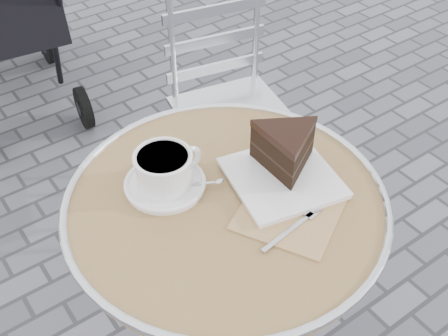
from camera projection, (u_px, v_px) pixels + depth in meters
cafe_table at (226, 248)px, 1.34m from camera, size 0.72×0.72×0.74m
cappuccino_set at (165, 173)px, 1.23m from camera, size 0.19×0.18×0.09m
cake_plate_set at (285, 156)px, 1.25m from camera, size 0.32×0.35×0.12m
bistro_chair at (224, 82)px, 1.97m from camera, size 0.44×0.44×0.82m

